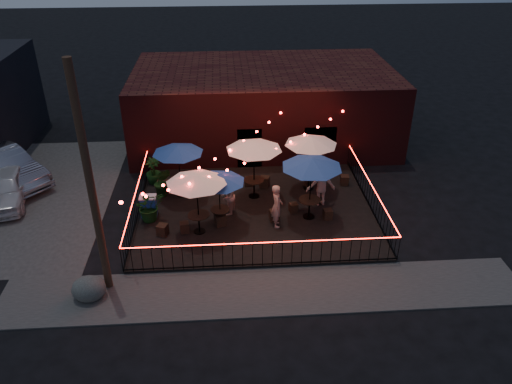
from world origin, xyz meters
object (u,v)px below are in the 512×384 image
(cafe_table_3, at_px, (254,146))
(cafe_table_5, at_px, (311,141))
(cafe_table_4, at_px, (312,164))
(utility_pole, at_px, (91,186))
(cafe_table_2, at_px, (219,179))
(cooler, at_px, (149,206))
(cafe_table_0, at_px, (196,180))
(boulder, at_px, (89,289))
(cafe_table_1, at_px, (178,150))

(cafe_table_3, xyz_separation_m, cafe_table_5, (2.57, 0.57, -0.10))
(cafe_table_4, bearing_deg, utility_pole, -153.59)
(cafe_table_2, height_order, cafe_table_3, cafe_table_3)
(cafe_table_4, bearing_deg, cooler, 174.93)
(cafe_table_0, xyz_separation_m, cafe_table_3, (2.38, 2.68, 0.10))
(boulder, bearing_deg, cafe_table_2, 42.16)
(cooler, height_order, boulder, cooler)
(boulder, bearing_deg, cafe_table_5, 38.50)
(utility_pole, height_order, cafe_table_3, utility_pole)
(utility_pole, xyz_separation_m, cafe_table_5, (7.99, 6.24, -1.47))
(cafe_table_2, relative_size, cafe_table_5, 1.00)
(cooler, bearing_deg, cafe_table_0, -33.29)
(cafe_table_0, relative_size, cafe_table_2, 1.04)
(cafe_table_5, height_order, boulder, cafe_table_5)
(cafe_table_4, distance_m, cooler, 7.04)
(cafe_table_3, bearing_deg, cooler, -164.10)
(cafe_table_4, bearing_deg, cafe_table_0, -170.09)
(cafe_table_0, xyz_separation_m, cafe_table_2, (0.85, 0.48, -0.26))
(boulder, bearing_deg, utility_pole, 45.68)
(cafe_table_1, relative_size, cafe_table_4, 0.90)
(cooler, bearing_deg, boulder, -106.57)
(cafe_table_5, bearing_deg, boulder, -141.50)
(cafe_table_2, distance_m, cafe_table_4, 3.75)
(cafe_table_0, distance_m, cafe_table_1, 3.15)
(cafe_table_1, xyz_separation_m, cafe_table_3, (3.28, -0.33, 0.23))
(cafe_table_4, distance_m, cafe_table_5, 2.49)
(utility_pole, distance_m, cooler, 5.61)
(utility_pole, relative_size, cooler, 8.73)
(cafe_table_2, distance_m, cafe_table_3, 2.70)
(utility_pole, distance_m, cafe_table_0, 4.51)
(cafe_table_2, xyz_separation_m, cooler, (-3.00, 0.91, -1.65))
(cafe_table_4, bearing_deg, cafe_table_5, 81.22)
(cafe_table_3, bearing_deg, boulder, -133.81)
(cafe_table_0, distance_m, boulder, 5.46)
(utility_pole, relative_size, cafe_table_4, 2.58)
(utility_pole, xyz_separation_m, cafe_table_0, (3.05, 2.99, -1.47))
(cafe_table_3, height_order, cafe_table_5, cafe_table_3)
(utility_pole, height_order, cafe_table_1, utility_pole)
(cafe_table_4, distance_m, boulder, 9.50)
(cafe_table_1, relative_size, cafe_table_2, 1.06)
(cooler, relative_size, boulder, 0.91)
(utility_pole, bearing_deg, cooler, 78.38)
(cafe_table_0, height_order, cooler, cafe_table_0)
(cafe_table_1, relative_size, cafe_table_3, 0.90)
(boulder, bearing_deg, cafe_table_0, 44.58)
(cafe_table_3, bearing_deg, cafe_table_5, 12.47)
(cafe_table_3, distance_m, cafe_table_5, 2.63)
(cafe_table_4, bearing_deg, boulder, -152.02)
(cafe_table_3, relative_size, cafe_table_4, 0.99)
(utility_pole, bearing_deg, cafe_table_4, 26.41)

